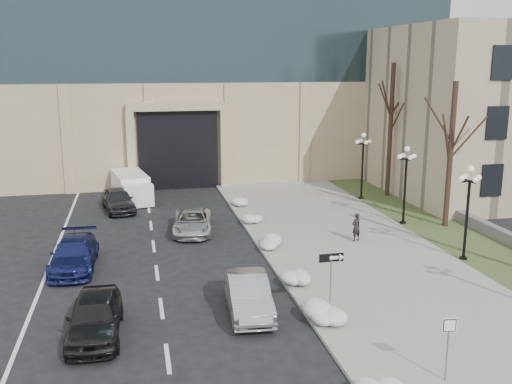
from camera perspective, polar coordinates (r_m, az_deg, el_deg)
sidewalk at (r=29.07m, az=10.33°, el=-6.37°), size 9.00×40.00×0.12m
curb at (r=27.72m, az=1.63°, el=-7.10°), size 0.30×40.00×0.14m
grass_strip at (r=32.05m, az=21.18°, el=-5.24°), size 4.00×40.00×0.10m
stone_wall at (r=34.64m, az=22.21°, el=-3.49°), size 0.50×30.00×0.70m
car_a at (r=21.37m, az=-15.81°, el=-11.88°), size 1.94×4.53×1.53m
car_b at (r=22.45m, az=-0.78°, el=-10.22°), size 1.84×4.53×1.46m
car_c at (r=28.28m, az=-17.73°, el=-5.95°), size 2.16×4.96×1.42m
car_d at (r=32.72m, az=-6.38°, el=-2.99°), size 2.69×4.82×1.28m
car_e at (r=38.32m, az=-13.60°, el=-0.76°), size 2.51×4.61×1.49m
pedestrian at (r=31.07m, az=9.98°, el=-3.48°), size 0.66×0.55×1.54m
box_truck at (r=41.17m, az=-12.34°, el=0.45°), size 2.96×6.05×1.84m
one_way_sign at (r=21.46m, az=7.95°, el=-7.27°), size 0.98×0.26×2.65m
keep_sign at (r=18.40m, az=18.70°, el=-13.46°), size 0.46×0.09×2.15m
snow_clump_c at (r=21.93m, az=7.21°, el=-12.15°), size 1.10×1.60×0.36m
snow_clump_d at (r=25.26m, az=3.85°, el=-8.60°), size 1.10×1.60×0.36m
snow_clump_e at (r=29.95m, az=1.12°, el=-5.09°), size 1.10×1.60×0.36m
snow_clump_f at (r=34.21m, az=-0.18°, el=-2.79°), size 1.10×1.60×0.36m
snow_clump_g at (r=38.45m, az=-1.67°, el=-1.03°), size 1.10×1.60×0.36m
lamppost_b at (r=29.15m, az=20.46°, el=-0.76°), size 1.18×1.18×4.76m
lamppost_c at (r=34.66m, az=14.75°, el=1.70°), size 1.18×1.18×4.76m
lamppost_d at (r=40.47m, az=10.63°, el=3.46°), size 1.18×1.18×4.76m
tree_mid at (r=34.49m, az=19.01°, el=5.46°), size 3.20×3.20×8.50m
tree_far at (r=41.44m, az=13.38°, el=7.84°), size 3.20×3.20×9.50m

